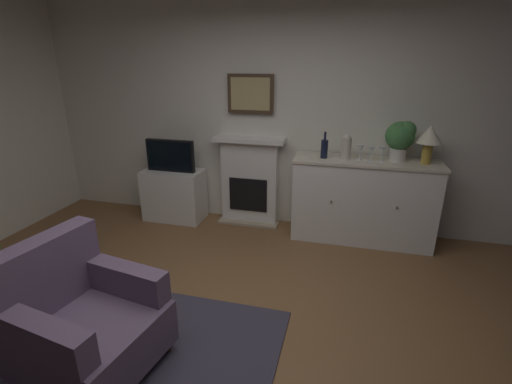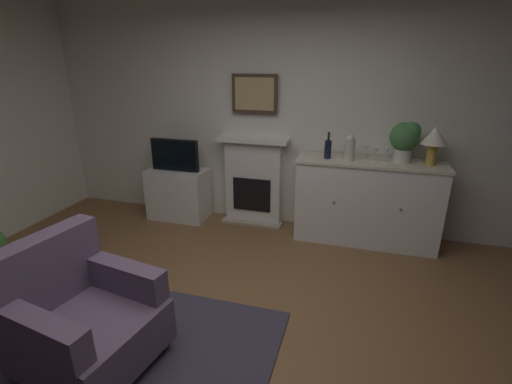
% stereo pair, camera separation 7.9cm
% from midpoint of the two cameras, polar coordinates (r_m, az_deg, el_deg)
% --- Properties ---
extents(ground_plane, '(6.30, 4.62, 0.10)m').
position_cam_midpoint_polar(ground_plane, '(3.01, -5.05, -22.93)').
color(ground_plane, brown).
rests_on(ground_plane, ground).
extents(wall_rear, '(6.30, 0.06, 2.80)m').
position_cam_midpoint_polar(wall_rear, '(4.45, 4.32, 12.33)').
color(wall_rear, silver).
rests_on(wall_rear, ground_plane).
extents(area_rug, '(2.37, 1.57, 0.02)m').
position_cam_midpoint_polar(area_rug, '(3.06, -22.71, -22.38)').
color(area_rug, '#383342').
rests_on(area_rug, ground_plane).
extents(fireplace_unit, '(0.87, 0.30, 1.10)m').
position_cam_midpoint_polar(fireplace_unit, '(4.61, -1.44, 1.77)').
color(fireplace_unit, white).
rests_on(fireplace_unit, ground_plane).
extents(framed_picture, '(0.55, 0.04, 0.45)m').
position_cam_midpoint_polar(framed_picture, '(4.44, -1.40, 14.97)').
color(framed_picture, '#473323').
extents(sideboard_cabinet, '(1.57, 0.49, 0.96)m').
position_cam_midpoint_polar(sideboard_cabinet, '(4.31, 15.71, -1.33)').
color(sideboard_cabinet, white).
rests_on(sideboard_cabinet, ground_plane).
extents(table_lamp, '(0.26, 0.26, 0.40)m').
position_cam_midpoint_polar(table_lamp, '(4.17, 24.81, 7.72)').
color(table_lamp, '#B79338').
rests_on(table_lamp, sideboard_cabinet).
extents(wine_bottle, '(0.08, 0.08, 0.29)m').
position_cam_midpoint_polar(wine_bottle, '(4.12, 10.02, 6.68)').
color(wine_bottle, black).
rests_on(wine_bottle, sideboard_cabinet).
extents(wine_glass_left, '(0.07, 0.07, 0.16)m').
position_cam_midpoint_polar(wine_glass_left, '(4.12, 15.42, 6.46)').
color(wine_glass_left, silver).
rests_on(wine_glass_left, sideboard_cabinet).
extents(wine_glass_center, '(0.07, 0.07, 0.16)m').
position_cam_midpoint_polar(wine_glass_center, '(4.08, 16.96, 6.19)').
color(wine_glass_center, silver).
rests_on(wine_glass_center, sideboard_cabinet).
extents(wine_glass_right, '(0.07, 0.07, 0.16)m').
position_cam_midpoint_polar(wine_glass_right, '(4.11, 18.49, 6.11)').
color(wine_glass_right, silver).
rests_on(wine_glass_right, sideboard_cabinet).
extents(vase_decorative, '(0.11, 0.11, 0.28)m').
position_cam_midpoint_polar(vase_decorative, '(4.08, 13.27, 6.79)').
color(vase_decorative, beige).
rests_on(vase_decorative, sideboard_cabinet).
extents(tv_cabinet, '(0.75, 0.42, 0.65)m').
position_cam_midpoint_polar(tv_cabinet, '(4.89, -13.00, -0.42)').
color(tv_cabinet, white).
rests_on(tv_cabinet, ground_plane).
extents(tv_set, '(0.62, 0.07, 0.40)m').
position_cam_midpoint_polar(tv_set, '(4.72, -13.62, 5.49)').
color(tv_set, black).
rests_on(tv_set, tv_cabinet).
extents(potted_plant_small, '(0.30, 0.30, 0.43)m').
position_cam_midpoint_polar(potted_plant_small, '(4.18, 21.04, 7.93)').
color(potted_plant_small, beige).
rests_on(potted_plant_small, sideboard_cabinet).
extents(armchair, '(0.92, 0.89, 0.92)m').
position_cam_midpoint_polar(armchair, '(2.81, -26.07, -17.50)').
color(armchair, '#604C66').
rests_on(armchair, ground_plane).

